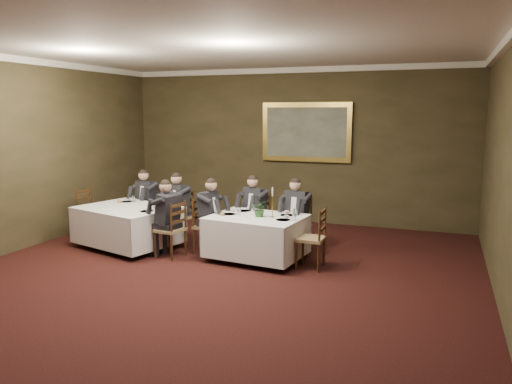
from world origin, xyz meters
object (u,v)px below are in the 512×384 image
Objects in this scene: chair_sec_endleft at (92,224)px; centerpiece at (260,208)px; chair_main_backleft at (256,231)px; chair_main_endright at (311,251)px; table_main at (257,234)px; diner_main_backright at (297,224)px; chair_sec_backright at (181,227)px; chair_sec_endright at (171,241)px; diner_main_backleft at (256,220)px; table_second at (128,224)px; painting at (306,132)px; chair_sec_backleft at (148,220)px; candlestick at (272,206)px; diner_sec_backleft at (148,210)px; diner_sec_backright at (181,215)px; chair_main_backright at (297,236)px; chair_main_endleft at (207,237)px; diner_main_endleft at (208,225)px.

centerpiece reaches higher than chair_sec_endleft.
chair_main_endright is (1.32, -0.95, 0.00)m from chair_main_backleft.
diner_main_backright reaches higher than table_main.
chair_sec_backright is 1.00× the size of chair_sec_endright.
chair_main_backleft is 0.74× the size of diner_main_backleft.
table_second is 2.08× the size of chair_sec_endright.
chair_sec_endleft is 0.49× the size of painting.
candlestick is at bearing 175.85° from chair_sec_backleft.
diner_main_backright is 1.00× the size of diner_sec_backleft.
candlestick is at bearing -169.26° from chair_sec_backright.
diner_sec_backright is at bearing 26.30° from chair_main_backleft.
chair_sec_backleft is at bearing 74.64° from chair_main_endright.
painting is (1.85, 2.50, 1.56)m from diner_sec_backright.
diner_main_backright and diner_sec_backright have the same top height.
chair_main_endright reaches higher than table_second.
centerpiece reaches higher than chair_main_endright.
chair_main_backright is 3.38× the size of centerpiece.
chair_main_endleft is at bearing -35.29° from chair_sec_endright.
candlestick is at bearing 147.13° from diner_main_backleft.
chair_main_backleft and chair_sec_endright have the same top height.
chair_main_endleft is at bearing 167.50° from diner_sec_backleft.
centerpiece is at bearing 1.44° from table_second.
painting is at bearing 164.38° from diner_main_endleft.
candlestick is (1.73, 0.41, 0.67)m from chair_sec_endright.
painting reaches higher than chair_main_backleft.
diner_main_backright is at bearing -171.06° from chair_sec_backleft.
chair_main_endright is 1.12m from centerpiece.
diner_sec_backleft reaches higher than table_main.
diner_sec_backright is at bearing 176.89° from diner_sec_backleft.
chair_sec_endright is (0.38, -1.04, -0.23)m from diner_sec_backright.
diner_main_backright is 1.35× the size of chair_main_endleft.
diner_main_backright reaches higher than chair_main_backright.
diner_main_endleft reaches higher than chair_sec_backleft.
diner_sec_backleft is 0.99m from chair_sec_backright.
chair_main_endright is 1.00× the size of chair_sec_backleft.
chair_main_endleft is at bearing -90.00° from diner_main_endleft.
table_main is 0.47m from centerpiece.
chair_sec_backright is at bearing 74.61° from chair_main_endright.
chair_sec_backleft is at bearing 161.13° from table_main.
candlestick is (0.27, 0.04, 0.51)m from table_main.
diner_main_endleft is (-0.65, -0.74, 0.23)m from chair_main_backleft.
diner_sec_backleft is 1.00× the size of diner_sec_backright.
centerpiece reaches higher than table_second.
chair_main_backleft is 2.95m from painting.
diner_sec_backleft is (-2.44, 0.10, 0.00)m from diner_main_backleft.
chair_main_backright is 1.00× the size of chair_sec_endleft.
diner_sec_backright is (0.70, 0.74, 0.06)m from table_second.
candlestick is at bearing 8.61° from table_main.
diner_main_endleft is 3.58m from painting.
diner_sec_backright is 1.14m from chair_sec_endright.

